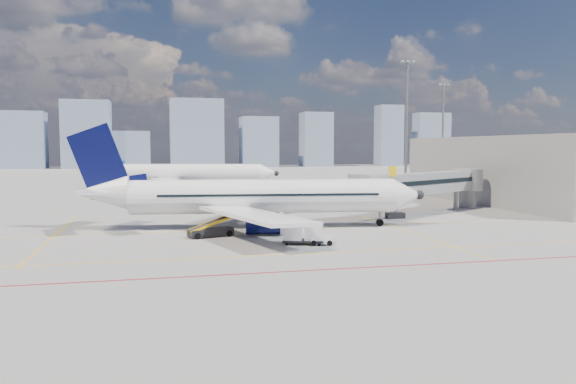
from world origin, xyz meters
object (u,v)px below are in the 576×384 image
Objects in this scene: cargo_dolly at (303,232)px; belt_loader at (212,230)px; baggage_tug at (320,238)px; main_aircraft at (249,197)px; ramp_worker at (309,233)px; second_aircraft at (180,174)px.

cargo_dolly is 9.43m from belt_loader.
baggage_tug is 0.53× the size of cargo_dolly.
cargo_dolly is at bearing -56.36° from belt_loader.
belt_loader is at bearing 158.12° from cargo_dolly.
belt_loader is at bearing 153.88° from baggage_tug.
main_aircraft is 17.96× the size of baggage_tug.
main_aircraft is 19.05× the size of ramp_worker.
belt_loader is at bearing -123.47° from main_aircraft.
second_aircraft is 6.24× the size of belt_loader.
baggage_tug is at bearing -101.21° from ramp_worker.
second_aircraft is 18.43× the size of baggage_tug.
ramp_worker is at bearing -55.71° from belt_loader.
main_aircraft reaches higher than cargo_dolly.
belt_loader is 3.13× the size of ramp_worker.
second_aircraft is at bearing 109.12° from baggage_tug.
belt_loader reaches higher than ramp_worker.
cargo_dolly is (-1.32, 0.62, 0.44)m from baggage_tug.
main_aircraft is 6.08× the size of belt_loader.
cargo_dolly reaches higher than ramp_worker.
second_aircraft is at bearing 114.15° from cargo_dolly.
ramp_worker is at bearing -8.10° from cargo_dolly.
second_aircraft is 65.96m from cargo_dolly.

